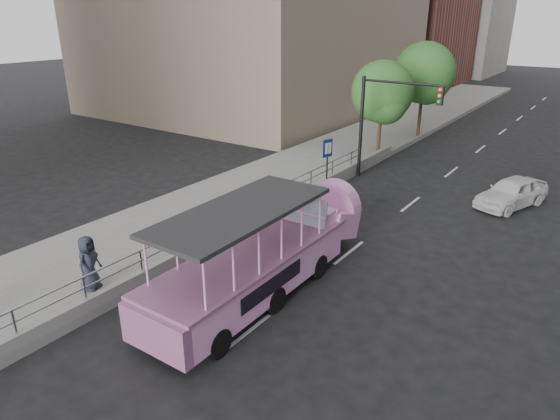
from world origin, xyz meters
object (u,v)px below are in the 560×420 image
object	(u,v)px
car	(512,192)
street_tree_near	(383,94)
duck_boat	(268,254)
parking_sign	(327,159)
pedestrian_far	(89,263)
street_tree_far	(425,75)
traffic_signal	(384,113)

from	to	relation	value
car	street_tree_near	xyz separation A→B (m)	(-8.05, 3.60, 3.15)
car	street_tree_near	size ratio (longest dim) A/B	0.68
duck_boat	parking_sign	world-z (taller)	duck_boat
parking_sign	street_tree_near	xyz separation A→B (m)	(-0.30, 6.67, 2.17)
duck_boat	parking_sign	bearing A→B (deg)	108.66
pedestrian_far	parking_sign	xyz separation A→B (m)	(1.04, 12.44, 0.49)
pedestrian_far	street_tree_near	bearing A→B (deg)	-19.30
street_tree_near	duck_boat	bearing A→B (deg)	-78.02
parking_sign	street_tree_near	distance (m)	7.02
car	parking_sign	world-z (taller)	parking_sign
street_tree_far	duck_boat	bearing A→B (deg)	-81.82
duck_boat	street_tree_far	size ratio (longest dim) A/B	1.43
traffic_signal	duck_boat	bearing A→B (deg)	-82.01
street_tree_near	pedestrian_far	bearing A→B (deg)	-92.21
duck_boat	pedestrian_far	size ratio (longest dim) A/B	5.35
traffic_signal	street_tree_near	size ratio (longest dim) A/B	0.91
parking_sign	traffic_signal	size ratio (longest dim) A/B	0.50
pedestrian_far	street_tree_near	xyz separation A→B (m)	(0.74, 19.11, 2.66)
pedestrian_far	street_tree_near	size ratio (longest dim) A/B	0.30
duck_boat	traffic_signal	world-z (taller)	traffic_signal
traffic_signal	street_tree_far	distance (m)	9.57
parking_sign	traffic_signal	distance (m)	3.95
pedestrian_far	street_tree_far	size ratio (longest dim) A/B	0.27
duck_boat	car	world-z (taller)	duck_boat
car	pedestrian_far	world-z (taller)	pedestrian_far
parking_sign	street_tree_near	bearing A→B (deg)	92.61
pedestrian_far	traffic_signal	distance (m)	16.03
pedestrian_far	traffic_signal	xyz separation A→B (m)	(2.34, 15.68, 2.34)
street_tree_far	pedestrian_far	bearing A→B (deg)	-92.14
car	pedestrian_far	size ratio (longest dim) A/B	2.26
traffic_signal	street_tree_far	size ratio (longest dim) A/B	0.81
duck_boat	traffic_signal	xyz separation A→B (m)	(-1.70, 12.10, 2.36)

